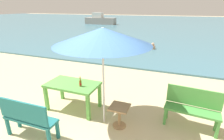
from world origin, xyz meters
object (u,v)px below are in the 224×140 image
object	(u,v)px
picnic_table_green	(73,87)
beer_bottle_amber	(80,83)
patio_umbrella	(103,36)
bench_teal_center	(28,117)
side_table_wood	(119,113)
bench_green_left	(192,106)
swimmer_person	(153,46)
boat_tanker	(100,20)

from	to	relation	value
picnic_table_green	beer_bottle_amber	distance (m)	0.37
beer_bottle_amber	patio_umbrella	size ratio (longest dim) A/B	0.12
picnic_table_green	bench_teal_center	distance (m)	1.40
side_table_wood	bench_green_left	distance (m)	1.70
swimmer_person	bench_teal_center	bearing A→B (deg)	-97.12
patio_umbrella	bench_teal_center	distance (m)	2.30
patio_umbrella	side_table_wood	distance (m)	1.81
patio_umbrella	side_table_wood	xyz separation A→B (m)	(0.41, -0.03, -1.76)
swimmer_person	beer_bottle_amber	bearing A→B (deg)	-94.68
side_table_wood	bench_teal_center	xyz separation A→B (m)	(-1.65, -1.08, 0.19)
bench_green_left	beer_bottle_amber	bearing A→B (deg)	-171.66
beer_bottle_amber	bench_teal_center	size ratio (longest dim) A/B	0.22
beer_bottle_amber	bench_green_left	bearing A→B (deg)	8.34
beer_bottle_amber	swimmer_person	distance (m)	8.05
bench_green_left	boat_tanker	world-z (taller)	boat_tanker
beer_bottle_amber	boat_tanker	world-z (taller)	boat_tanker
beer_bottle_amber	bench_green_left	size ratio (longest dim) A/B	0.22
picnic_table_green	side_table_wood	bearing A→B (deg)	-11.55
picnic_table_green	patio_umbrella	world-z (taller)	patio_umbrella
picnic_table_green	swimmer_person	distance (m)	8.00
side_table_wood	swimmer_person	xyz separation A→B (m)	(-0.49, 8.23, -0.11)
side_table_wood	swimmer_person	size ratio (longest dim) A/B	1.32
patio_umbrella	bench_green_left	bearing A→B (deg)	16.69
boat_tanker	side_table_wood	bearing A→B (deg)	-64.22
beer_bottle_amber	swimmer_person	world-z (taller)	beer_bottle_amber
bench_teal_center	swimmer_person	size ratio (longest dim) A/B	2.94
picnic_table_green	swimmer_person	bearing A→B (deg)	83.17
bench_teal_center	boat_tanker	xyz separation A→B (m)	(-9.35, 23.87, 0.18)
side_table_wood	boat_tanker	distance (m)	25.31
side_table_wood	boat_tanker	bearing A→B (deg)	115.78
bench_green_left	boat_tanker	bearing A→B (deg)	119.57
picnic_table_green	side_table_wood	size ratio (longest dim) A/B	2.59
beer_bottle_amber	side_table_wood	xyz separation A→B (m)	(1.15, -0.23, -0.50)
bench_green_left	patio_umbrella	bearing A→B (deg)	-163.31
beer_bottle_amber	swimmer_person	bearing A→B (deg)	85.32
picnic_table_green	side_table_wood	world-z (taller)	picnic_table_green
beer_bottle_amber	picnic_table_green	bearing A→B (deg)	166.80
patio_umbrella	bench_teal_center	bearing A→B (deg)	-138.22
side_table_wood	beer_bottle_amber	bearing A→B (deg)	168.88
bench_teal_center	picnic_table_green	bearing A→B (deg)	81.26
picnic_table_green	bench_teal_center	world-z (taller)	bench_teal_center
beer_bottle_amber	bench_teal_center	bearing A→B (deg)	-111.21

